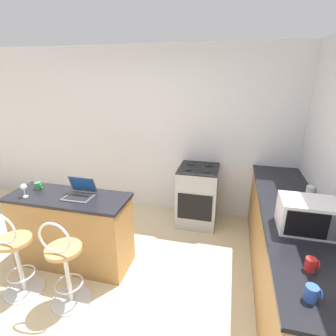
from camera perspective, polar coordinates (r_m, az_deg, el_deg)
name	(u,v)px	position (r m, az deg, el deg)	size (l,w,h in m)	color
ground_plane	(91,313)	(3.00, -16.41, -28.08)	(20.00, 20.00, 0.00)	beige
wall_back	(155,133)	(4.22, -2.77, 7.66)	(12.00, 0.06, 2.60)	silver
breakfast_bar	(72,230)	(3.38, -20.12, -12.55)	(1.39, 0.53, 0.90)	#9E703D
counter_right	(288,249)	(3.16, 24.58, -15.69)	(0.65, 2.78, 0.90)	#9E703D
bar_stool_near	(16,256)	(3.19, -30.26, -16.27)	(0.40, 0.40, 0.98)	silver
bar_stool_far	(65,266)	(2.87, -21.55, -19.15)	(0.40, 0.40, 0.98)	silver
laptop	(80,192)	(3.10, -18.61, -4.88)	(0.32, 0.27, 0.21)	#47474C
microwave	(307,216)	(2.60, 28.06, -9.12)	(0.46, 0.34, 0.28)	white
stove_range	(198,195)	(4.02, 6.47, -5.95)	(0.58, 0.61, 0.90)	#9EA3A8
mug_green	(38,186)	(3.47, -26.41, -3.49)	(0.09, 0.07, 0.09)	#338447
wine_glass_tall	(24,187)	(3.31, -28.91, -3.72)	(0.07, 0.07, 0.15)	silver
mug_blue	(312,293)	(1.96, 28.82, -22.78)	(0.10, 0.08, 0.10)	#2D51AD
mug_red	(311,264)	(2.18, 28.67, -17.91)	(0.09, 0.07, 0.10)	red
mug_white	(310,190)	(3.39, 28.59, -4.28)	(0.10, 0.09, 0.10)	white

